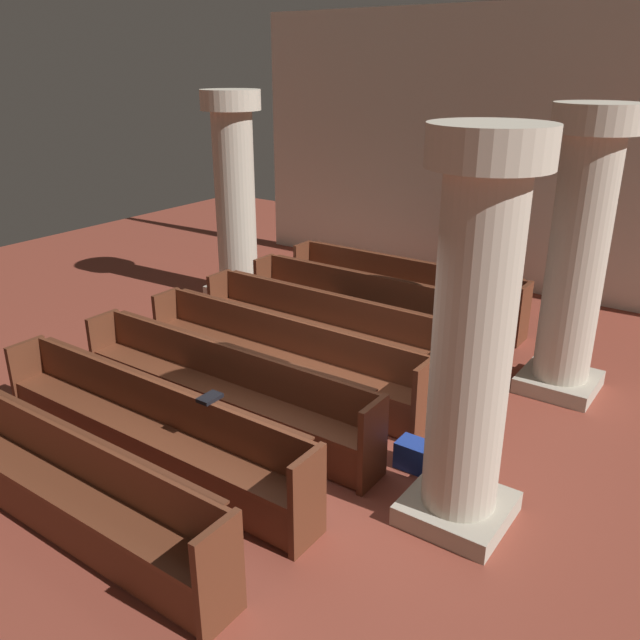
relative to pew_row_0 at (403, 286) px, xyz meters
name	(u,v)px	position (x,y,z in m)	size (l,w,h in m)	color
ground_plane	(291,440)	(0.79, -3.84, -0.46)	(19.20, 19.20, 0.00)	brown
back_wall	(518,154)	(0.79, 2.24, 1.79)	(10.00, 0.16, 4.50)	silver
pew_row_0	(403,286)	(0.00, 0.00, 0.00)	(3.80, 0.47, 0.85)	brown
pew_row_1	(369,305)	(0.00, -1.00, 0.00)	(3.80, 0.46, 0.85)	brown
pew_row_2	(328,327)	(0.00, -1.99, 0.00)	(3.80, 0.46, 0.85)	brown
pew_row_3	(280,353)	(0.00, -2.99, 0.00)	(3.80, 0.47, 0.85)	brown
pew_row_4	(221,385)	(0.00, -3.99, 0.00)	(3.80, 0.46, 0.85)	brown
pew_row_5	(148,425)	(0.00, -4.98, 0.00)	(3.80, 0.46, 0.85)	brown
pew_row_6	(54,476)	(0.00, -5.98, 0.00)	(3.80, 0.47, 0.85)	brown
pillar_aisle_side	(578,251)	(2.71, -1.10, 1.24)	(0.91, 0.91, 3.25)	#B6AD9A
pillar_far_side	(235,193)	(-2.66, -0.74, 1.24)	(0.91, 0.91, 3.25)	#B6AD9A
pillar_aisle_rear	(473,335)	(2.71, -3.99, 1.24)	(0.90, 0.90, 3.25)	#B6AD9A
lectern	(486,277)	(0.86, 1.19, 0.00)	(0.48, 0.45, 1.08)	#492215
hymn_book	(210,398)	(0.65, -4.80, 0.41)	(0.14, 0.22, 0.04)	black
kneeler_box_blue	(417,456)	(2.09, -3.54, -0.32)	(0.38, 0.24, 0.27)	navy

